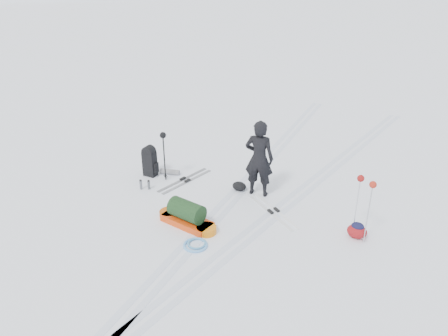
# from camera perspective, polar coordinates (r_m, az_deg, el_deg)

# --- Properties ---
(ground) EXTENTS (200.00, 200.00, 0.00)m
(ground) POSITION_cam_1_polar(r_m,az_deg,el_deg) (10.31, -0.16, -5.29)
(ground) COLOR white
(ground) RESTS_ON ground
(ski_tracks) EXTENTS (3.38, 17.97, 0.01)m
(ski_tracks) POSITION_cam_1_polar(r_m,az_deg,el_deg) (10.75, 4.99, -3.97)
(ski_tracks) COLOR silver
(ski_tracks) RESTS_ON ground
(skier) EXTENTS (0.78, 0.59, 1.93)m
(skier) POSITION_cam_1_polar(r_m,az_deg,el_deg) (10.52, 4.61, 1.24)
(skier) COLOR black
(skier) RESTS_ON ground
(pulk_sled) EXTENTS (1.56, 0.64, 0.58)m
(pulk_sled) POSITION_cam_1_polar(r_m,az_deg,el_deg) (9.65, -4.86, -6.25)
(pulk_sled) COLOR #D93E0C
(pulk_sled) RESTS_ON ground
(expedition_rucksack) EXTENTS (0.87, 0.58, 0.86)m
(expedition_rucksack) POSITION_cam_1_polar(r_m,az_deg,el_deg) (11.82, -9.36, 0.80)
(expedition_rucksack) COLOR black
(expedition_rucksack) RESTS_ON ground
(ski_poles_black) EXTENTS (0.17, 0.17, 1.34)m
(ski_poles_black) POSITION_cam_1_polar(r_m,az_deg,el_deg) (11.27, -7.94, 3.50)
(ski_poles_black) COLOR black
(ski_poles_black) RESTS_ON ground
(ski_poles_silver) EXTENTS (0.41, 0.30, 1.42)m
(ski_poles_silver) POSITION_cam_1_polar(r_m,az_deg,el_deg) (9.11, 18.01, -2.58)
(ski_poles_silver) COLOR silver
(ski_poles_silver) RESTS_ON ground
(touring_skis_grey) EXTENTS (0.60, 1.78, 0.06)m
(touring_skis_grey) POSITION_cam_1_polar(r_m,az_deg,el_deg) (11.57, -5.10, -1.63)
(touring_skis_grey) COLOR #96999F
(touring_skis_grey) RESTS_ON ground
(touring_skis_white) EXTENTS (1.59, 1.14, 0.06)m
(touring_skis_white) POSITION_cam_1_polar(r_m,az_deg,el_deg) (10.23, 6.48, -5.68)
(touring_skis_white) COLOR silver
(touring_skis_white) RESTS_ON ground
(rope_coil) EXTENTS (0.67, 0.67, 0.06)m
(rope_coil) POSITION_cam_1_polar(r_m,az_deg,el_deg) (9.08, -3.69, -9.93)
(rope_coil) COLOR #5FA6E8
(rope_coil) RESTS_ON ground
(small_daypack) EXTENTS (0.42, 0.31, 0.36)m
(small_daypack) POSITION_cam_1_polar(r_m,az_deg,el_deg) (9.64, 16.99, -7.81)
(small_daypack) COLOR maroon
(small_daypack) RESTS_ON ground
(thermos_pair) EXTENTS (0.25, 0.18, 0.27)m
(thermos_pair) POSITION_cam_1_polar(r_m,az_deg,el_deg) (11.26, -10.32, -2.16)
(thermos_pair) COLOR slate
(thermos_pair) RESTS_ON ground
(stuff_sack) EXTENTS (0.42, 0.35, 0.23)m
(stuff_sack) POSITION_cam_1_polar(r_m,az_deg,el_deg) (11.04, 2.01, -2.39)
(stuff_sack) COLOR black
(stuff_sack) RESTS_ON ground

